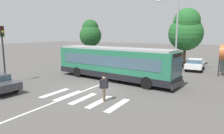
# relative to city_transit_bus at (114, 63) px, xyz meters

# --- Properties ---
(ground_plane) EXTENTS (160.00, 160.00, 0.00)m
(ground_plane) POSITION_rel_city_transit_bus_xyz_m (0.20, -3.78, -1.59)
(ground_plane) COLOR #514F4C
(city_transit_bus) EXTENTS (12.59, 4.00, 3.06)m
(city_transit_bus) POSITION_rel_city_transit_bus_xyz_m (0.00, 0.00, 0.00)
(city_transit_bus) COLOR black
(city_transit_bus) RESTS_ON ground_plane
(pedestrian_crossing_street) EXTENTS (0.47, 0.46, 1.72)m
(pedestrian_crossing_street) POSITION_rel_city_transit_bus_xyz_m (2.55, -5.78, -0.62)
(pedestrian_crossing_street) COLOR brown
(pedestrian_crossing_street) RESTS_ON ground_plane
(parked_car_black) EXTENTS (1.93, 4.53, 1.35)m
(parked_car_black) POSITION_rel_city_transit_bus_xyz_m (-7.53, 9.39, -0.82)
(parked_car_black) COLOR black
(parked_car_black) RESTS_ON ground_plane
(parked_car_teal) EXTENTS (1.89, 4.51, 1.35)m
(parked_car_teal) POSITION_rel_city_transit_bus_xyz_m (-4.89, 9.69, -0.82)
(parked_car_teal) COLOR black
(parked_car_teal) RESTS_ON ground_plane
(parked_car_silver) EXTENTS (1.95, 4.54, 1.35)m
(parked_car_silver) POSITION_rel_city_transit_bus_xyz_m (-2.10, 9.16, -0.82)
(parked_car_silver) COLOR black
(parked_car_silver) RESTS_ON ground_plane
(parked_car_blue) EXTENTS (1.96, 4.54, 1.35)m
(parked_car_blue) POSITION_rel_city_transit_bus_xyz_m (0.77, 9.71, -0.82)
(parked_car_blue) COLOR black
(parked_car_blue) RESTS_ON ground_plane
(parked_car_charcoal) EXTENTS (2.02, 4.57, 1.35)m
(parked_car_charcoal) POSITION_rel_city_transit_bus_xyz_m (3.37, 9.66, -0.82)
(parked_car_charcoal) COLOR black
(parked_car_charcoal) RESTS_ON ground_plane
(parked_car_white) EXTENTS (1.98, 4.55, 1.35)m
(parked_car_white) POSITION_rel_city_transit_bus_xyz_m (5.94, 9.47, -0.82)
(parked_car_white) COLOR black
(parked_car_white) RESTS_ON ground_plane
(traffic_light_near_corner) EXTENTS (0.33, 0.32, 4.99)m
(traffic_light_near_corner) POSITION_rel_city_transit_bus_xyz_m (-7.66, -5.99, 1.74)
(traffic_light_near_corner) COLOR #28282B
(traffic_light_near_corner) RESTS_ON ground_plane
(twin_arm_street_lamp) EXTENTS (5.29, 0.32, 8.42)m
(twin_arm_street_lamp) POSITION_rel_city_transit_bus_xyz_m (3.97, 7.82, 3.69)
(twin_arm_street_lamp) COLOR #939399
(twin_arm_street_lamp) RESTS_ON ground_plane
(background_tree_left) EXTENTS (3.58, 3.58, 6.67)m
(background_tree_left) POSITION_rel_city_transit_bus_xyz_m (-10.54, 10.89, 2.83)
(background_tree_left) COLOR brown
(background_tree_left) RESTS_ON ground_plane
(background_tree_right) EXTENTS (4.72, 4.72, 7.81)m
(background_tree_right) POSITION_rel_city_transit_bus_xyz_m (4.00, 13.23, 3.28)
(background_tree_right) COLOR brown
(background_tree_right) RESTS_ON ground_plane
(crosswalk_painted_stripes) EXTENTS (5.73, 2.69, 0.01)m
(crosswalk_painted_stripes) POSITION_rel_city_transit_bus_xyz_m (1.08, -6.08, -1.58)
(crosswalk_painted_stripes) COLOR silver
(crosswalk_painted_stripes) RESTS_ON ground_plane
(lane_center_line) EXTENTS (0.16, 24.00, 0.01)m
(lane_center_line) POSITION_rel_city_transit_bus_xyz_m (-0.04, -1.78, -1.59)
(lane_center_line) COLOR silver
(lane_center_line) RESTS_ON ground_plane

